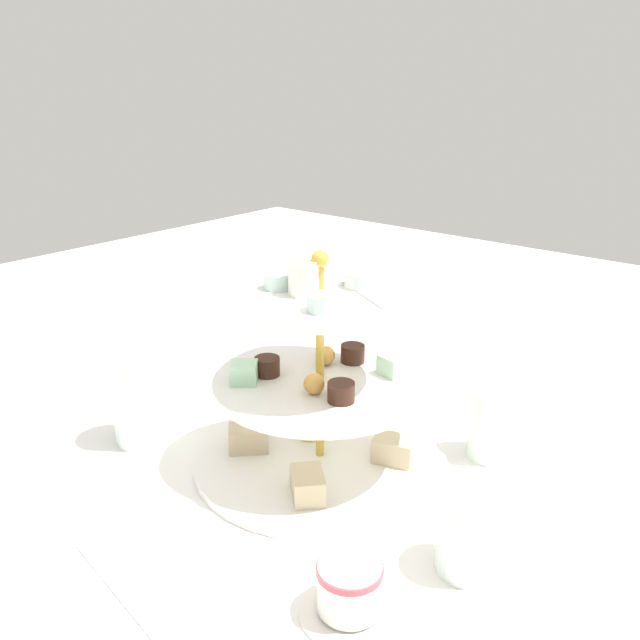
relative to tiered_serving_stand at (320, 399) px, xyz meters
name	(u,v)px	position (x,y,z in m)	size (l,w,h in m)	color
ground_plane	(320,461)	(0.00, 0.00, -0.08)	(2.40, 2.40, 0.00)	white
tiered_serving_stand	(320,399)	(0.00, 0.00, 0.00)	(0.31, 0.31, 0.27)	white
water_glass_tall_right	(139,398)	(0.21, 0.11, -0.03)	(0.07, 0.07, 0.12)	silver
water_glass_short_left	(470,536)	(-0.23, 0.05, -0.05)	(0.06, 0.06, 0.07)	silver
teacup_with_saucer	(349,590)	(-0.18, 0.17, -0.06)	(0.09, 0.09, 0.05)	white
butter_knife_left	(330,365)	(0.17, -0.23, -0.08)	(0.17, 0.01, 0.00)	silver
butter_knife_right	(120,589)	(0.00, 0.29, -0.08)	(0.17, 0.01, 0.00)	silver
water_glass_mid_back	(493,423)	(-0.15, -0.15, -0.04)	(0.06, 0.06, 0.09)	silver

